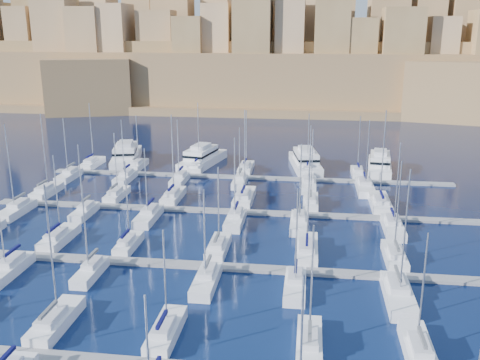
# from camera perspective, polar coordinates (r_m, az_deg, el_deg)

# --- Properties ---
(ground) EXTENTS (600.00, 600.00, 0.00)m
(ground) POSITION_cam_1_polar(r_m,az_deg,el_deg) (82.22, -1.98, -5.77)
(ground) COLOR black
(ground) RESTS_ON ground
(pontoon_mid_near) EXTENTS (84.00, 2.00, 0.40)m
(pontoon_mid_near) POSITION_cam_1_polar(r_m,az_deg,el_deg) (71.29, -3.59, -9.13)
(pontoon_mid_near) COLOR slate
(pontoon_mid_near) RESTS_ON ground
(pontoon_mid_far) EXTENTS (84.00, 2.00, 0.40)m
(pontoon_mid_far) POSITION_cam_1_polar(r_m,az_deg,el_deg) (91.41, -0.95, -3.37)
(pontoon_mid_far) COLOR slate
(pontoon_mid_far) RESTS_ON ground
(pontoon_far) EXTENTS (84.00, 2.00, 0.40)m
(pontoon_far) POSITION_cam_1_polar(r_m,az_deg,el_deg) (112.23, 0.71, 0.28)
(pontoon_far) COLOR slate
(pontoon_far) RESTS_ON ground
(sailboat_2) EXTENTS (2.72, 9.08, 15.78)m
(sailboat_2) POSITION_cam_1_polar(r_m,az_deg,el_deg) (60.99, -19.08, -14.03)
(sailboat_2) COLOR white
(sailboat_2) RESTS_ON ground
(sailboat_3) EXTENTS (2.53, 8.45, 11.76)m
(sailboat_3) POSITION_cam_1_polar(r_m,az_deg,el_deg) (56.75, -7.93, -15.67)
(sailboat_3) COLOR white
(sailboat_3) RESTS_ON ground
(sailboat_4) EXTENTS (2.46, 8.19, 13.03)m
(sailboat_4) POSITION_cam_1_polar(r_m,az_deg,el_deg) (54.94, 7.40, -16.80)
(sailboat_4) COLOR white
(sailboat_4) RESTS_ON ground
(sailboat_5) EXTENTS (2.59, 8.64, 12.71)m
(sailboat_5) POSITION_cam_1_polar(r_m,az_deg,el_deg) (56.21, 18.45, -16.74)
(sailboat_5) COLOR white
(sailboat_5) RESTS_ON ground
(sailboat_13) EXTENTS (2.78, 9.25, 13.33)m
(sailboat_13) POSITION_cam_1_polar(r_m,az_deg,el_deg) (83.11, -18.75, -5.86)
(sailboat_13) COLOR white
(sailboat_13) RESTS_ON ground
(sailboat_14) EXTENTS (2.28, 7.60, 13.07)m
(sailboat_14) POSITION_cam_1_polar(r_m,az_deg,el_deg) (78.32, -11.81, -6.67)
(sailboat_14) COLOR white
(sailboat_14) RESTS_ON ground
(sailboat_15) EXTENTS (2.56, 8.52, 12.51)m
(sailboat_15) POSITION_cam_1_polar(r_m,az_deg,el_deg) (75.59, -2.33, -7.17)
(sailboat_15) COLOR white
(sailboat_15) RESTS_ON ground
(sailboat_16) EXTENTS (3.02, 10.08, 15.36)m
(sailboat_16) POSITION_cam_1_polar(r_m,az_deg,el_deg) (75.29, 7.12, -7.36)
(sailboat_16) COLOR white
(sailboat_16) RESTS_ON ground
(sailboat_17) EXTENTS (2.63, 8.77, 14.10)m
(sailboat_17) POSITION_cam_1_polar(r_m,az_deg,el_deg) (75.65, 16.16, -7.79)
(sailboat_17) COLOR white
(sailboat_17) RESTS_ON ground
(sailboat_19) EXTENTS (2.71, 9.04, 13.65)m
(sailboat_19) POSITION_cam_1_polar(r_m,az_deg,el_deg) (75.07, -23.46, -8.71)
(sailboat_19) COLOR white
(sailboat_19) RESTS_ON ground
(sailboat_20) EXTENTS (2.26, 7.54, 12.55)m
(sailboat_20) POSITION_cam_1_polar(r_m,az_deg,el_deg) (70.98, -15.67, -9.38)
(sailboat_20) COLOR white
(sailboat_20) RESTS_ON ground
(sailboat_21) EXTENTS (2.59, 8.65, 12.80)m
(sailboat_21) POSITION_cam_1_polar(r_m,az_deg,el_deg) (66.28, -3.62, -10.65)
(sailboat_21) COLOR white
(sailboat_21) RESTS_ON ground
(sailboat_22) EXTENTS (2.51, 8.38, 13.26)m
(sailboat_22) POSITION_cam_1_polar(r_m,az_deg,el_deg) (65.33, 5.90, -11.11)
(sailboat_22) COLOR white
(sailboat_22) RESTS_ON ground
(sailboat_23) EXTENTS (3.03, 10.11, 16.16)m
(sailboat_23) POSITION_cam_1_polar(r_m,az_deg,el_deg) (65.44, 16.53, -11.65)
(sailboat_23) COLOR white
(sailboat_23) RESTS_ON ground
(sailboat_24) EXTENTS (2.72, 9.05, 15.71)m
(sailboat_24) POSITION_cam_1_polar(r_m,az_deg,el_deg) (107.27, -19.93, -1.11)
(sailboat_24) COLOR white
(sailboat_24) RESTS_ON ground
(sailboat_25) EXTENTS (2.50, 8.35, 12.52)m
(sailboat_25) POSITION_cam_1_polar(r_m,az_deg,el_deg) (101.38, -13.01, -1.53)
(sailboat_25) COLOR white
(sailboat_25) RESTS_ON ground
(sailboat_26) EXTENTS (2.77, 9.23, 15.98)m
(sailboat_26) POSITION_cam_1_polar(r_m,az_deg,el_deg) (98.61, -7.14, -1.71)
(sailboat_26) COLOR white
(sailboat_26) RESTS_ON ground
(sailboat_27) EXTENTS (3.22, 10.73, 16.94)m
(sailboat_27) POSITION_cam_1_polar(r_m,az_deg,el_deg) (96.90, 0.45, -1.89)
(sailboat_27) COLOR white
(sailboat_27) RESTS_ON ground
(sailboat_28) EXTENTS (2.61, 8.72, 14.03)m
(sailboat_28) POSITION_cam_1_polar(r_m,az_deg,el_deg) (95.29, 7.53, -2.36)
(sailboat_28) COLOR white
(sailboat_28) RESTS_ON ground
(sailboat_29) EXTENTS (3.24, 10.79, 17.38)m
(sailboat_29) POSITION_cam_1_polar(r_m,az_deg,el_deg) (97.08, 14.71, -2.39)
(sailboat_29) COLOR white
(sailboat_29) RESTS_ON ground
(sailboat_30) EXTENTS (2.79, 9.30, 15.81)m
(sailboat_30) POSITION_cam_1_polar(r_m,az_deg,el_deg) (98.10, -22.73, -2.95)
(sailboat_30) COLOR white
(sailboat_30) RESTS_ON ground
(sailboat_31) EXTENTS (2.35, 7.84, 12.62)m
(sailboat_31) POSITION_cam_1_polar(r_m,az_deg,el_deg) (93.44, -16.25, -3.26)
(sailboat_31) COLOR white
(sailboat_31) RESTS_ON ground
(sailboat_32) EXTENTS (2.75, 9.15, 12.47)m
(sailboat_32) POSITION_cam_1_polar(r_m,az_deg,el_deg) (88.99, -9.72, -3.79)
(sailboat_32) COLOR white
(sailboat_32) RESTS_ON ground
(sailboat_33) EXTENTS (2.67, 8.91, 14.56)m
(sailboat_33) POSITION_cam_1_polar(r_m,az_deg,el_deg) (86.04, -0.51, -4.23)
(sailboat_33) COLOR white
(sailboat_33) RESTS_ON ground
(sailboat_34) EXTENTS (2.71, 9.04, 13.83)m
(sailboat_34) POSITION_cam_1_polar(r_m,az_deg,el_deg) (85.23, 6.32, -4.53)
(sailboat_34) COLOR white
(sailboat_34) RESTS_ON ground
(sailboat_35) EXTENTS (2.80, 9.34, 14.52)m
(sailboat_35) POSITION_cam_1_polar(r_m,az_deg,el_deg) (86.11, 16.01, -4.85)
(sailboat_35) COLOR white
(sailboat_35) RESTS_ON ground
(sailboat_36) EXTENTS (2.73, 9.09, 14.68)m
(sailboat_36) POSITION_cam_1_polar(r_m,az_deg,el_deg) (126.47, -15.46, 1.74)
(sailboat_36) COLOR white
(sailboat_36) RESTS_ON ground
(sailboat_37) EXTENTS (2.55, 8.50, 12.23)m
(sailboat_37) POSITION_cam_1_polar(r_m,az_deg,el_deg) (122.43, -10.85, 1.57)
(sailboat_37) COLOR white
(sailboat_37) RESTS_ON ground
(sailboat_38) EXTENTS (2.93, 9.77, 15.16)m
(sailboat_38) POSITION_cam_1_polar(r_m,az_deg,el_deg) (119.43, -4.45, 1.47)
(sailboat_38) COLOR white
(sailboat_38) RESTS_ON ground
(sailboat_39) EXTENTS (2.81, 9.37, 13.73)m
(sailboat_39) POSITION_cam_1_polar(r_m,az_deg,el_deg) (117.53, 0.62, 1.27)
(sailboat_39) COLOR white
(sailboat_39) RESTS_ON ground
(sailboat_40) EXTENTS (2.69, 8.96, 13.34)m
(sailboat_40) POSITION_cam_1_polar(r_m,az_deg,el_deg) (116.53, 7.18, 1.02)
(sailboat_40) COLOR white
(sailboat_40) RESTS_ON ground
(sailboat_41) EXTENTS (2.45, 8.16, 13.09)m
(sailboat_41) POSITION_cam_1_polar(r_m,az_deg,el_deg) (116.62, 12.42, 0.77)
(sailboat_41) COLOR white
(sailboat_41) RESTS_ON ground
(sailboat_42) EXTENTS (2.63, 8.77, 13.14)m
(sailboat_42) POSITION_cam_1_polar(r_m,az_deg,el_deg) (117.31, -17.76, 0.47)
(sailboat_42) COLOR white
(sailboat_42) RESTS_ON ground
(sailboat_43) EXTENTS (2.60, 8.68, 13.10)m
(sailboat_43) POSITION_cam_1_polar(r_m,az_deg,el_deg) (112.72, -12.12, 0.27)
(sailboat_43) COLOR white
(sailboat_43) RESTS_ON ground
(sailboat_44) EXTENTS (2.53, 8.43, 13.37)m
(sailboat_44) POSITION_cam_1_polar(r_m,az_deg,el_deg) (109.56, -6.45, 0.08)
(sailboat_44) COLOR white
(sailboat_44) RESTS_ON ground
(sailboat_45) EXTENTS (2.46, 8.19, 12.13)m
(sailboat_45) POSITION_cam_1_polar(r_m,az_deg,el_deg) (107.42, -0.02, -0.14)
(sailboat_45) COLOR white
(sailboat_45) RESTS_ON ground
(sailboat_46) EXTENTS (2.80, 9.33, 12.93)m
(sailboat_46) POSITION_cam_1_polar(r_m,az_deg,el_deg) (106.01, 7.36, -0.48)
(sailboat_46) COLOR white
(sailboat_46) RESTS_ON ground
(sailboat_47) EXTENTS (3.11, 10.36, 14.25)m
(sailboat_47) POSITION_cam_1_polar(r_m,az_deg,el_deg) (106.08, 13.18, -0.75)
(sailboat_47) COLOR white
(sailboat_47) RESTS_ON ground
(motor_yacht_a) EXTENTS (9.93, 19.82, 5.25)m
(motor_yacht_a) POSITION_cam_1_polar(r_m,az_deg,el_deg) (128.72, -12.04, 2.66)
(motor_yacht_a) COLOR white
(motor_yacht_a) RESTS_ON ground
(motor_yacht_b) EXTENTS (8.85, 18.54, 5.25)m
(motor_yacht_b) POSITION_cam_1_polar(r_m,az_deg,el_deg) (123.29, -4.06, 2.39)
(motor_yacht_b) COLOR white
(motor_yacht_b) RESTS_ON ground
(motor_yacht_c) EXTENTS (8.07, 18.29, 5.25)m
(motor_yacht_c) POSITION_cam_1_polar(r_m,az_deg,el_deg) (120.78, 6.99, 2.03)
(motor_yacht_c) COLOR white
(motor_yacht_c) RESTS_ON ground
(motor_yacht_d) EXTENTS (6.56, 16.48, 5.25)m
(motor_yacht_d) POSITION_cam_1_polar(r_m,az_deg,el_deg) (120.99, 14.67, 1.65)
(motor_yacht_d) COLOR white
(motor_yacht_d) RESTS_ON ground
(fortified_city) EXTENTS (460.00, 108.95, 59.52)m
(fortified_city) POSITION_cam_1_polar(r_m,az_deg,el_deg) (231.53, 4.42, 11.91)
(fortified_city) COLOR brown
(fortified_city) RESTS_ON ground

